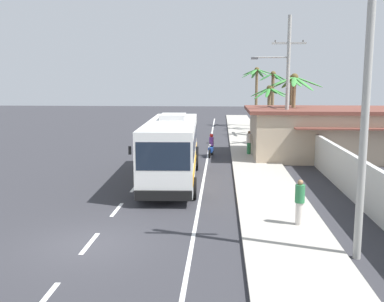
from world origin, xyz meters
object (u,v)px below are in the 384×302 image
object	(u,v)px
pedestrian_midwalk	(300,201)
coach_bus_foreground	(172,148)
palm_nearest	(269,100)
roadside_building	(364,133)
motorcycle_beside_bus	(211,147)
utility_pole_mid	(286,85)
utility_pole_nearest	(366,100)
palm_second	(256,84)
pedestrian_near_kerb	(249,142)
palm_third	(294,93)
palm_fourth	(291,94)
palm_farthest	(273,91)

from	to	relation	value
pedestrian_midwalk	coach_bus_foreground	bearing A→B (deg)	29.27
palm_nearest	roadside_building	world-z (taller)	palm_nearest
motorcycle_beside_bus	utility_pole_mid	xyz separation A→B (m)	(5.05, -1.59, 4.48)
palm_nearest	utility_pole_mid	bearing A→B (deg)	-91.13
coach_bus_foreground	utility_pole_nearest	bearing A→B (deg)	-56.10
motorcycle_beside_bus	palm_second	world-z (taller)	palm_second
pedestrian_near_kerb	utility_pole_mid	world-z (taller)	utility_pole_mid
palm_third	palm_fourth	distance (m)	4.40
coach_bus_foreground	palm_third	size ratio (longest dim) A/B	1.80
palm_fourth	palm_second	bearing A→B (deg)	95.79
coach_bus_foreground	roadside_building	bearing A→B (deg)	33.16
motorcycle_beside_bus	utility_pole_mid	world-z (taller)	utility_pole_mid
utility_pole_mid	palm_fourth	world-z (taller)	utility_pole_mid
utility_pole_mid	utility_pole_nearest	bearing A→B (deg)	-90.25
palm_nearest	palm_third	size ratio (longest dim) A/B	0.84
palm_third	utility_pole_nearest	bearing A→B (deg)	-92.83
utility_pole_nearest	palm_fourth	xyz separation A→B (m)	(1.42, 23.65, -0.54)
motorcycle_beside_bus	utility_pole_nearest	distance (m)	19.76
palm_second	utility_pole_nearest	bearing A→B (deg)	-89.72
coach_bus_foreground	palm_farthest	world-z (taller)	palm_farthest
utility_pole_mid	palm_third	bearing A→B (deg)	68.45
coach_bus_foreground	utility_pole_mid	xyz separation A→B (m)	(7.01, 6.73, 3.27)
palm_nearest	coach_bus_foreground	bearing A→B (deg)	-110.12
palm_second	coach_bus_foreground	bearing A→B (deg)	-102.98
motorcycle_beside_bus	roadside_building	xyz separation A→B (m)	(10.89, 0.07, 1.11)
palm_fourth	roadside_building	size ratio (longest dim) A/B	0.35
palm_nearest	pedestrian_midwalk	bearing A→B (deg)	-93.44
palm_farthest	palm_second	bearing A→B (deg)	107.04
motorcycle_beside_bus	roadside_building	bearing A→B (deg)	0.38
motorcycle_beside_bus	palm_second	bearing A→B (deg)	77.12
pedestrian_midwalk	palm_third	world-z (taller)	palm_third
pedestrian_near_kerb	palm_fourth	world-z (taller)	palm_fourth
motorcycle_beside_bus	palm_farthest	size ratio (longest dim) A/B	0.30
utility_pole_mid	palm_nearest	bearing A→B (deg)	88.87
coach_bus_foreground	utility_pole_mid	world-z (taller)	utility_pole_mid
pedestrian_near_kerb	palm_nearest	world-z (taller)	palm_nearest
utility_pole_mid	roadside_building	xyz separation A→B (m)	(5.84, 1.67, -3.36)
pedestrian_near_kerb	roadside_building	xyz separation A→B (m)	(8.14, -0.27, 0.75)
coach_bus_foreground	pedestrian_near_kerb	xyz separation A→B (m)	(4.71, 8.67, -0.84)
palm_nearest	palm_farthest	world-z (taller)	palm_farthest
coach_bus_foreground	palm_second	size ratio (longest dim) A/B	1.54
coach_bus_foreground	utility_pole_mid	bearing A→B (deg)	43.82
palm_nearest	palm_second	bearing A→B (deg)	93.22
motorcycle_beside_bus	roadside_building	size ratio (longest dim) A/B	0.12
coach_bus_foreground	roadside_building	world-z (taller)	coach_bus_foreground
utility_pole_nearest	utility_pole_mid	size ratio (longest dim) A/B	0.96
utility_pole_mid	palm_third	world-z (taller)	utility_pole_mid
palm_nearest	roadside_building	bearing A→B (deg)	-64.01
pedestrian_near_kerb	motorcycle_beside_bus	bearing A→B (deg)	130.43
utility_pole_mid	palm_second	size ratio (longest dim) A/B	1.39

